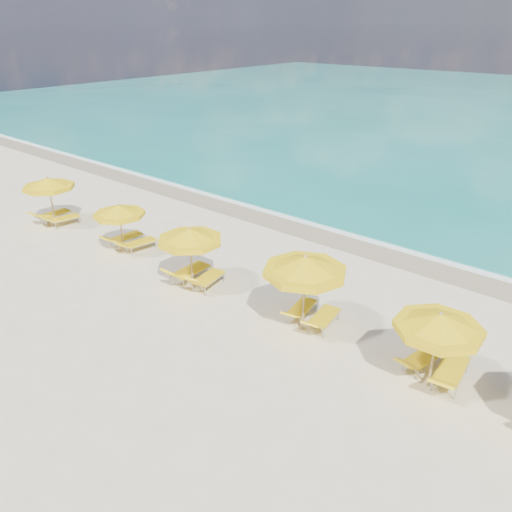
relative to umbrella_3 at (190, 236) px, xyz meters
The scene contains 19 objects.
ground_plane 2.63m from the umbrella_3, ahead, with size 120.00×120.00×0.00m, color beige.
wet_sand_band 7.85m from the umbrella_3, 76.88° to the left, with size 120.00×2.60×0.01m, color tan.
foam_line 8.61m from the umbrella_3, 78.12° to the left, with size 120.00×1.20×0.03m, color white.
whitecap_near 17.64m from the umbrella_3, 104.12° to the left, with size 14.00×0.36×0.05m, color white.
umbrella_1 9.41m from the umbrella_3, behind, with size 2.92×2.92×2.32m.
umbrella_2 4.40m from the umbrella_3, behind, with size 2.42×2.42×2.10m.
umbrella_3 is the anchor object (origin of this frame).
umbrella_4 4.64m from the umbrella_3, ahead, with size 2.70×2.70×2.57m.
umbrella_5 8.71m from the umbrella_3, ahead, with size 2.89×2.89×2.28m.
lounger_1_left 9.94m from the umbrella_3, behind, with size 0.65×1.89×0.78m.
lounger_1_right 9.16m from the umbrella_3, behind, with size 0.84×1.76×0.70m.
lounger_2_left 5.25m from the umbrella_3, behind, with size 0.69×1.82×0.70m.
lounger_2_right 4.43m from the umbrella_3, 169.22° to the left, with size 0.83×1.81×0.68m.
lounger_3_left 1.80m from the umbrella_3, 150.43° to the left, with size 0.73×1.97×0.90m.
lounger_3_right 1.84m from the umbrella_3, 32.52° to the left, with size 0.89×1.83×0.85m.
lounger_4_left 4.63m from the umbrella_3, 11.02° to the left, with size 0.84×1.76×0.67m.
lounger_4_right 5.42m from the umbrella_3, ahead, with size 0.84×1.85×0.74m.
lounger_5_left 8.48m from the umbrella_3, ahead, with size 0.86×1.72×0.67m.
lounger_5_right 9.27m from the umbrella_3, ahead, with size 0.84×2.04×0.80m.
Camera 1 is at (10.16, -10.70, 8.73)m, focal length 35.00 mm.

